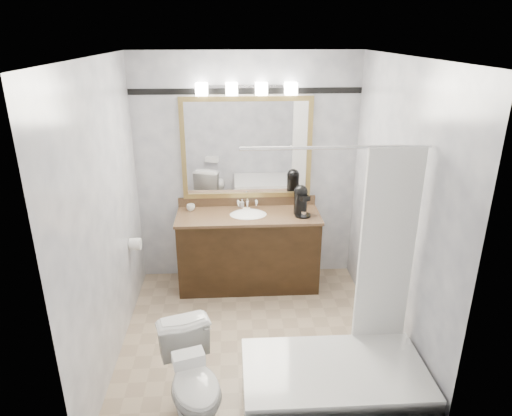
{
  "coord_description": "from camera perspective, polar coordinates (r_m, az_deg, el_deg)",
  "views": [
    {
      "loc": [
        -0.18,
        -3.48,
        2.68
      ],
      "look_at": [
        0.04,
        0.35,
        1.18
      ],
      "focal_mm": 32.0,
      "sensor_mm": 36.0,
      "label": 1
    }
  ],
  "objects": [
    {
      "name": "tissue_box",
      "position": [
        3.07,
        -8.44,
        -18.11
      ],
      "size": [
        0.22,
        0.16,
        0.08
      ],
      "primitive_type": "cube",
      "rotation": [
        0.0,
        0.0,
        0.29
      ],
      "color": "white",
      "rests_on": "toilet"
    },
    {
      "name": "bathtub",
      "position": [
        3.6,
        9.94,
        -20.82
      ],
      "size": [
        1.3,
        0.75,
        1.96
      ],
      "color": "white",
      "rests_on": "ground"
    },
    {
      "name": "soap_bottle_a",
      "position": [
        5.04,
        -1.76,
        0.59
      ],
      "size": [
        0.05,
        0.05,
        0.09
      ],
      "primitive_type": "imported",
      "rotation": [
        0.0,
        0.0,
        0.19
      ],
      "color": "white",
      "rests_on": "vanity"
    },
    {
      "name": "coffee_maker",
      "position": [
        4.82,
        5.64,
        1.03
      ],
      "size": [
        0.18,
        0.21,
        0.33
      ],
      "rotation": [
        0.0,
        0.0,
        0.37
      ],
      "color": "black",
      "rests_on": "vanity"
    },
    {
      "name": "soap_bar",
      "position": [
        4.97,
        -1.22,
        -0.15
      ],
      "size": [
        0.08,
        0.06,
        0.02
      ],
      "primitive_type": "cube",
      "rotation": [
        0.0,
        0.0,
        -0.13
      ],
      "color": "beige",
      "rests_on": "vanity"
    },
    {
      "name": "accent_stripe",
      "position": [
        4.82,
        -1.22,
        14.41
      ],
      "size": [
        2.4,
        0.01,
        0.06
      ],
      "primitive_type": "cube",
      "color": "black",
      "rests_on": "room"
    },
    {
      "name": "mirror",
      "position": [
        4.91,
        -1.16,
        7.43
      ],
      "size": [
        1.4,
        0.04,
        1.1
      ],
      "color": "tan",
      "rests_on": "room"
    },
    {
      "name": "room",
      "position": [
        3.77,
        -0.36,
        -0.96
      ],
      "size": [
        2.42,
        2.62,
        2.52
      ],
      "color": "tan",
      "rests_on": "ground"
    },
    {
      "name": "vanity_light_bar",
      "position": [
        4.75,
        -1.2,
        14.71
      ],
      "size": [
        1.02,
        0.14,
        0.12
      ],
      "color": "silver",
      "rests_on": "room"
    },
    {
      "name": "cup_left",
      "position": [
        5.0,
        -8.15,
        0.06
      ],
      "size": [
        0.1,
        0.1,
        0.07
      ],
      "primitive_type": "imported",
      "rotation": [
        0.0,
        0.0,
        0.16
      ],
      "color": "white",
      "rests_on": "vanity"
    },
    {
      "name": "tp_roll",
      "position": [
        4.7,
        -14.86,
        -4.38
      ],
      "size": [
        0.11,
        0.12,
        0.12
      ],
      "primitive_type": "cylinder",
      "rotation": [
        0.0,
        1.57,
        0.0
      ],
      "color": "white",
      "rests_on": "room"
    },
    {
      "name": "vanity",
      "position": [
        5.03,
        -0.95,
        -5.09
      ],
      "size": [
        1.53,
        0.58,
        0.97
      ],
      "color": "black",
      "rests_on": "ground"
    },
    {
      "name": "toilet",
      "position": [
        3.5,
        -7.76,
        -20.65
      ],
      "size": [
        0.58,
        0.77,
        0.7
      ],
      "primitive_type": "imported",
      "rotation": [
        0.0,
        0.0,
        0.31
      ],
      "color": "white",
      "rests_on": "ground"
    }
  ]
}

